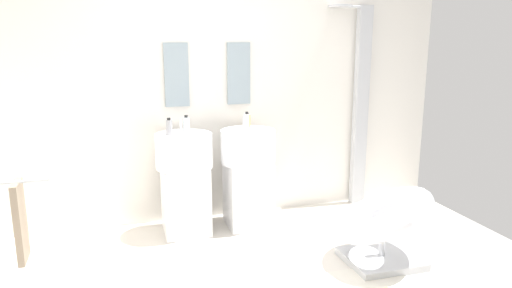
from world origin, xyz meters
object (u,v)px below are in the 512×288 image
(shower_column, at_px, (360,103))
(towel_rack, at_px, (15,226))
(lounge_chair, at_px, (383,221))
(soap_bottle_white, at_px, (247,123))
(soap_bottle_grey, at_px, (169,127))
(soap_bottle_clear, at_px, (186,124))
(pedestal_sink_left, at_px, (185,179))
(pedestal_sink_right, at_px, (248,173))
(soap_bottle_amber, at_px, (247,121))

(shower_column, xyz_separation_m, towel_rack, (-3.04, -1.33, -0.45))
(lounge_chair, relative_size, soap_bottle_white, 5.76)
(lounge_chair, height_order, soap_bottle_grey, soap_bottle_grey)
(towel_rack, height_order, soap_bottle_clear, soap_bottle_clear)
(soap_bottle_white, bearing_deg, pedestal_sink_left, 167.21)
(shower_column, distance_m, soap_bottle_white, 1.37)
(pedestal_sink_right, height_order, soap_bottle_clear, soap_bottle_clear)
(pedestal_sink_left, xyz_separation_m, towel_rack, (-1.18, -1.07, 0.12))
(pedestal_sink_left, height_order, pedestal_sink_right, same)
(shower_column, height_order, soap_bottle_grey, shower_column)
(towel_rack, xyz_separation_m, soap_bottle_clear, (1.23, 1.23, 0.35))
(soap_bottle_clear, xyz_separation_m, soap_bottle_grey, (-0.17, -0.15, 0.00))
(lounge_chair, xyz_separation_m, soap_bottle_white, (-0.83, 0.93, 0.65))
(pedestal_sink_right, bearing_deg, soap_bottle_amber, 75.90)
(pedestal_sink_left, bearing_deg, pedestal_sink_right, 0.00)
(shower_column, relative_size, lounge_chair, 1.88)
(lounge_chair, bearing_deg, shower_column, 69.71)
(soap_bottle_grey, height_order, soap_bottle_amber, soap_bottle_grey)
(shower_column, bearing_deg, soap_bottle_amber, -174.54)
(pedestal_sink_left, distance_m, soap_bottle_white, 0.74)
(towel_rack, height_order, soap_bottle_amber, soap_bottle_amber)
(soap_bottle_white, bearing_deg, soap_bottle_grey, 169.47)
(pedestal_sink_left, relative_size, towel_rack, 1.07)
(shower_column, xyz_separation_m, soap_bottle_clear, (-1.81, -0.10, -0.10))
(shower_column, relative_size, towel_rack, 2.16)
(lounge_chair, xyz_separation_m, towel_rack, (-2.56, -0.02, 0.28))
(pedestal_sink_left, bearing_deg, soap_bottle_grey, 179.89)
(pedestal_sink_left, bearing_deg, towel_rack, -137.82)
(pedestal_sink_left, relative_size, soap_bottle_clear, 7.30)
(soap_bottle_clear, bearing_deg, soap_bottle_grey, -138.33)
(shower_column, relative_size, soap_bottle_grey, 13.83)
(pedestal_sink_right, relative_size, soap_bottle_grey, 6.84)
(pedestal_sink_right, height_order, soap_bottle_grey, soap_bottle_grey)
(pedestal_sink_left, distance_m, lounge_chair, 1.74)
(pedestal_sink_right, xyz_separation_m, soap_bottle_white, (-0.05, -0.12, 0.50))
(lounge_chair, bearing_deg, soap_bottle_clear, 137.68)
(soap_bottle_clear, bearing_deg, shower_column, 3.25)
(soap_bottle_white, height_order, soap_bottle_grey, soap_bottle_white)
(pedestal_sink_right, distance_m, lounge_chair, 1.32)
(pedestal_sink_right, height_order, soap_bottle_amber, soap_bottle_amber)
(pedestal_sink_left, bearing_deg, soap_bottle_white, -12.79)
(towel_rack, bearing_deg, shower_column, 23.60)
(towel_rack, relative_size, soap_bottle_amber, 7.09)
(towel_rack, bearing_deg, pedestal_sink_right, 31.20)
(shower_column, height_order, soap_bottle_amber, shower_column)
(soap_bottle_grey, bearing_deg, lounge_chair, -35.08)
(soap_bottle_white, relative_size, soap_bottle_amber, 1.41)
(shower_column, bearing_deg, lounge_chair, -110.29)
(soap_bottle_clear, bearing_deg, pedestal_sink_left, -108.56)
(shower_column, height_order, lounge_chair, shower_column)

